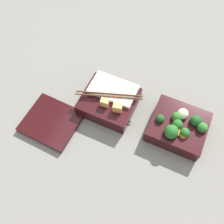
% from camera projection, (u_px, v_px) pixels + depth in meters
% --- Properties ---
extents(ground_plane, '(3.00, 3.00, 0.00)m').
position_uv_depth(ground_plane, '(139.00, 116.00, 0.87)').
color(ground_plane, slate).
extents(bento_tray_vegetable, '(0.17, 0.16, 0.08)m').
position_uv_depth(bento_tray_vegetable, '(178.00, 127.00, 0.81)').
color(bento_tray_vegetable, black).
rests_on(bento_tray_vegetable, ground_plane).
extents(bento_tray_rice, '(0.21, 0.16, 0.08)m').
position_uv_depth(bento_tray_rice, '(109.00, 101.00, 0.86)').
color(bento_tray_rice, black).
rests_on(bento_tray_rice, ground_plane).
extents(bento_lid, '(0.17, 0.16, 0.02)m').
position_uv_depth(bento_lid, '(51.00, 122.00, 0.85)').
color(bento_lid, black).
rests_on(bento_lid, ground_plane).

